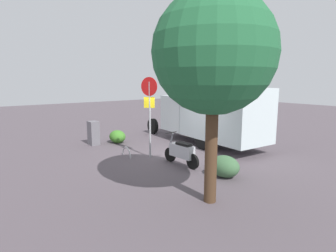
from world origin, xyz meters
The scene contains 9 objects.
ground_plane centered at (0.00, 0.00, 0.00)m, with size 60.00×60.00×0.00m, color #52484E.
box_truck_near centered at (0.65, -2.72, 1.59)m, with size 7.64×2.71×2.86m.
motorcycle centered at (-1.14, 0.69, 0.52)m, with size 1.81×0.55×1.20m.
stop_sign centered at (0.51, 1.01, 2.22)m, with size 0.71×0.33×3.32m.
street_tree centered at (-4.00, 2.13, 3.84)m, with size 3.07×3.07×5.40m.
utility_cabinet centered at (4.11, 1.96, 0.59)m, with size 0.57×0.44×1.18m, color slate.
bike_rack_hoop centered at (1.19, 1.74, 0.00)m, with size 0.85×0.85×0.05m, color #B7B7BC.
shrub_near_sign centered at (-2.97, 0.36, 0.36)m, with size 1.05×0.86×0.72m, color #3D643F.
shrub_mid_verge centered at (3.77, 0.83, 0.33)m, with size 0.96×0.78×0.65m, color #3F7E28.
Camera 1 is at (-8.78, 7.25, 3.20)m, focal length 29.40 mm.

